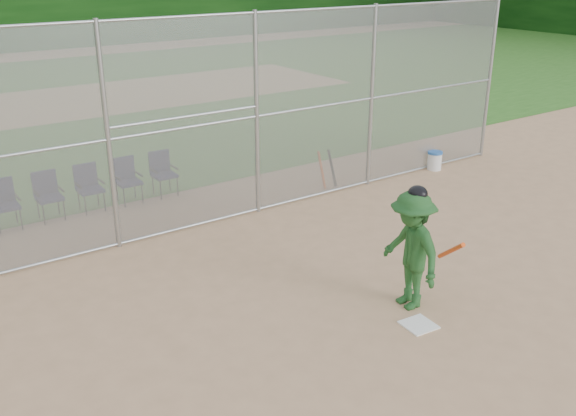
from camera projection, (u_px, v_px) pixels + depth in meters
ground at (391, 335)px, 8.92m from camera, size 100.00×100.00×0.00m
grass_strip at (37, 106)px, 22.64m from camera, size 100.00×100.00×0.00m
dirt_patch_far at (37, 106)px, 22.64m from camera, size 24.00×24.00×0.00m
backstop_fence at (211, 120)px, 11.98m from camera, size 16.09×0.09×4.00m
home_plate at (419, 325)px, 9.15m from camera, size 0.47×0.47×0.02m
batter_at_plate at (411, 250)px, 9.36m from camera, size 1.00×1.38×1.91m
water_cooler at (435, 160)px, 15.78m from camera, size 0.36×0.36×0.46m
spare_bats at (327, 169)px, 14.60m from camera, size 0.36×0.36×0.82m
chair_1 at (6, 205)px, 12.25m from camera, size 0.54×0.52×0.96m
chair_2 at (49, 197)px, 12.69m from camera, size 0.54×0.52×0.96m
chair_3 at (90, 189)px, 13.13m from camera, size 0.54×0.52×0.96m
chair_4 at (129, 181)px, 13.57m from camera, size 0.54×0.52×0.96m
chair_5 at (164, 174)px, 14.01m from camera, size 0.54×0.52×0.96m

